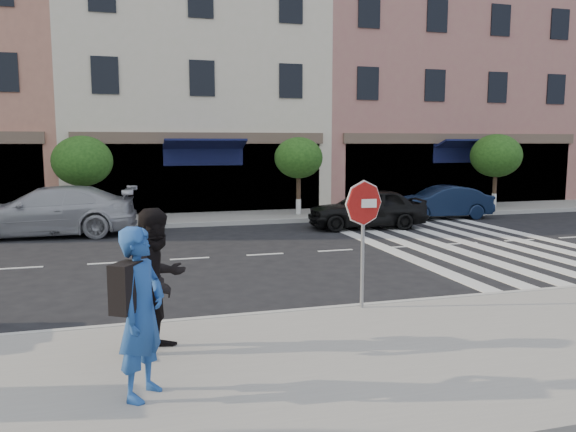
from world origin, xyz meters
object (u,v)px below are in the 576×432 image
object	(u,v)px
walker	(158,280)
car_far_right	(441,202)
car_far_left	(49,211)
car_far_mid	(367,208)
photographer	(142,313)
stop_sign	(364,214)

from	to	relation	value
walker	car_far_right	distance (m)	16.52
car_far_left	car_far_mid	size ratio (longest dim) A/B	1.33
car_far_left	car_far_mid	world-z (taller)	car_far_left
photographer	car_far_right	world-z (taller)	photographer
stop_sign	car_far_mid	distance (m)	10.22
photographer	car_far_left	world-z (taller)	photographer
car_far_left	stop_sign	bearing A→B (deg)	35.62
walker	car_far_left	size ratio (longest dim) A/B	0.36
stop_sign	car_far_right	bearing A→B (deg)	59.63
stop_sign	photographer	distance (m)	4.50
stop_sign	walker	distance (m)	3.69
stop_sign	car_far_right	distance (m)	13.47
car_far_mid	car_far_right	xyz separation A→B (m)	(3.84, 1.50, -0.06)
walker	car_far_mid	world-z (taller)	walker
car_far_left	car_far_mid	distance (m)	10.54
car_far_mid	car_far_right	bearing A→B (deg)	116.60
photographer	car_far_right	distance (m)	17.69
stop_sign	walker	bearing A→B (deg)	-156.07
car_far_mid	car_far_right	world-z (taller)	car_far_mid
walker	car_far_mid	distance (m)	12.88
walker	car_far_mid	size ratio (longest dim) A/B	0.48
car_far_left	car_far_right	distance (m)	14.31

